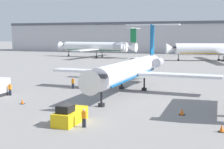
# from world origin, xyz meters

# --- Properties ---
(ground_plane) EXTENTS (600.00, 600.00, 0.00)m
(ground_plane) POSITION_xyz_m (0.00, 0.00, 0.00)
(ground_plane) COLOR gray
(terminal_building) EXTENTS (180.00, 16.80, 14.21)m
(terminal_building) POSITION_xyz_m (0.00, 120.00, 7.13)
(terminal_building) COLOR #B2B2B7
(terminal_building) RESTS_ON ground
(airplane_main) EXTENTS (25.98, 28.23, 10.29)m
(airplane_main) POSITION_xyz_m (0.60, 18.53, 3.34)
(airplane_main) COLOR white
(airplane_main) RESTS_ON ground
(pushback_tug) EXTENTS (1.81, 4.42, 1.95)m
(pushback_tug) POSITION_xyz_m (-0.26, -0.12, 0.74)
(pushback_tug) COLOR yellow
(pushback_tug) RESTS_ON ground
(worker_near_tug) EXTENTS (0.40, 0.24, 1.73)m
(worker_near_tug) POSITION_xyz_m (1.58, -0.98, 0.91)
(worker_near_tug) COLOR #232838
(worker_near_tug) RESTS_ON ground
(worker_by_wing) EXTENTS (0.40, 0.24, 1.75)m
(worker_by_wing) POSITION_xyz_m (-8.39, 17.14, 0.91)
(worker_by_wing) COLOR #232838
(worker_by_wing) RESTS_ON ground
(worker_on_apron) EXTENTS (0.40, 0.24, 1.74)m
(worker_on_apron) POSITION_xyz_m (-14.25, 9.42, 0.91)
(worker_on_apron) COLOR #232838
(worker_on_apron) RESTS_ON ground
(traffic_cone_left) EXTENTS (0.52, 0.52, 0.61)m
(traffic_cone_left) POSITION_xyz_m (-9.47, 5.41, 0.29)
(traffic_cone_left) COLOR black
(traffic_cone_left) RESTS_ON ground
(traffic_cone_right) EXTENTS (0.63, 0.63, 0.71)m
(traffic_cone_right) POSITION_xyz_m (9.47, 6.43, 0.34)
(traffic_cone_right) COLOR black
(traffic_cone_right) RESTS_ON ground
(traffic_cone_mid) EXTENTS (0.55, 0.55, 0.69)m
(traffic_cone_mid) POSITION_xyz_m (13.40, 1.60, 0.33)
(traffic_cone_mid) COLOR black
(traffic_cone_mid) RESTS_ON ground
(airplane_parked_far_left) EXTENTS (32.74, 32.75, 10.70)m
(airplane_parked_far_left) POSITION_xyz_m (12.63, 79.50, 3.70)
(airplane_parked_far_left) COLOR white
(airplane_parked_far_left) RESTS_ON ground
(airplane_parked_far_right) EXTENTS (32.27, 31.00, 10.74)m
(airplane_parked_far_right) POSITION_xyz_m (-30.15, 82.03, 3.88)
(airplane_parked_far_right) COLOR white
(airplane_parked_far_right) RESTS_ON ground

